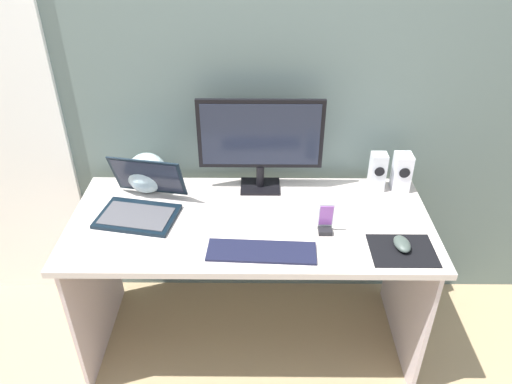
% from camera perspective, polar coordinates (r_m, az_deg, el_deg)
% --- Properties ---
extents(ground_plane, '(8.00, 8.00, 0.00)m').
position_cam_1_polar(ground_plane, '(2.58, -0.55, -16.47)').
color(ground_plane, tan).
extents(wall_back, '(6.00, 0.04, 2.50)m').
position_cam_1_polar(wall_back, '(2.20, -0.55, 14.23)').
color(wall_back, slate).
rests_on(wall_back, ground_plane).
extents(desk, '(1.52, 0.67, 0.73)m').
position_cam_1_polar(desk, '(2.17, -0.63, -6.31)').
color(desk, beige).
rests_on(desk, ground_plane).
extents(monitor, '(0.55, 0.14, 0.43)m').
position_cam_1_polar(monitor, '(2.16, 0.52, 6.06)').
color(monitor, black).
rests_on(monitor, desk).
extents(speaker_right, '(0.08, 0.09, 0.18)m').
position_cam_1_polar(speaker_right, '(2.32, 16.47, 2.21)').
color(speaker_right, silver).
rests_on(speaker_right, desk).
extents(speaker_near_monitor, '(0.07, 0.07, 0.18)m').
position_cam_1_polar(speaker_near_monitor, '(2.29, 13.85, 2.27)').
color(speaker_near_monitor, silver).
rests_on(speaker_near_monitor, desk).
extents(laptop, '(0.37, 0.36, 0.22)m').
position_cam_1_polar(laptop, '(2.16, -13.15, -1.20)').
color(laptop, black).
rests_on(laptop, desk).
extents(fishbowl, '(0.18, 0.18, 0.18)m').
position_cam_1_polar(fishbowl, '(2.28, -12.47, 2.17)').
color(fishbowl, silver).
rests_on(fishbowl, desk).
extents(keyboard_external, '(0.42, 0.15, 0.01)m').
position_cam_1_polar(keyboard_external, '(1.90, 0.63, -6.89)').
color(keyboard_external, '#181A31').
rests_on(keyboard_external, desk).
extents(mousepad, '(0.25, 0.20, 0.00)m').
position_cam_1_polar(mousepad, '(2.00, 16.55, -6.49)').
color(mousepad, black).
rests_on(mousepad, desk).
extents(mouse, '(0.07, 0.11, 0.04)m').
position_cam_1_polar(mouse, '(2.00, 16.52, -5.77)').
color(mouse, '#404C46').
rests_on(mouse, mousepad).
extents(phone_in_dock, '(0.06, 0.05, 0.14)m').
position_cam_1_polar(phone_in_dock, '(2.00, 8.04, -3.45)').
color(phone_in_dock, black).
rests_on(phone_in_dock, desk).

